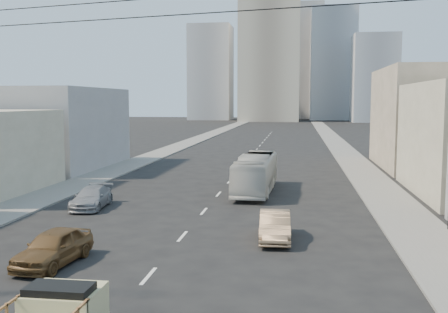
% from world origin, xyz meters
% --- Properties ---
extents(sidewalk_left, '(3.50, 180.00, 0.12)m').
position_xyz_m(sidewalk_left, '(-11.75, 70.00, 0.06)').
color(sidewalk_left, slate).
rests_on(sidewalk_left, ground).
extents(sidewalk_right, '(3.50, 180.00, 0.12)m').
position_xyz_m(sidewalk_right, '(11.75, 70.00, 0.06)').
color(sidewalk_right, slate).
rests_on(sidewalk_right, ground).
extents(lane_dashes, '(0.15, 104.00, 0.01)m').
position_xyz_m(lane_dashes, '(0.00, 53.00, 0.01)').
color(lane_dashes, silver).
rests_on(lane_dashes, ground).
extents(city_bus, '(2.70, 10.17, 2.81)m').
position_xyz_m(city_bus, '(2.59, 27.25, 1.41)').
color(city_bus, '#BABAB6').
rests_on(city_bus, ground).
extents(sedan_brown, '(2.13, 4.44, 1.46)m').
position_xyz_m(sedan_brown, '(-4.24, 8.82, 0.73)').
color(sedan_brown, brown).
rests_on(sedan_brown, ground).
extents(sedan_tan, '(1.64, 4.22, 1.37)m').
position_xyz_m(sedan_tan, '(4.57, 13.96, 0.69)').
color(sedan_tan, '#977758').
rests_on(sedan_tan, ground).
extents(sedan_grey, '(2.18, 4.62, 1.30)m').
position_xyz_m(sedan_grey, '(-7.16, 20.04, 0.65)').
color(sedan_grey, gray).
rests_on(sedan_grey, ground).
extents(overhead_wires, '(23.01, 5.02, 0.72)m').
position_xyz_m(overhead_wires, '(0.00, 1.50, 8.97)').
color(overhead_wires, black).
rests_on(overhead_wires, ground).
extents(bldg_right_far, '(12.00, 16.00, 10.00)m').
position_xyz_m(bldg_right_far, '(20.00, 44.00, 5.00)').
color(bldg_right_far, gray).
rests_on(bldg_right_far, ground).
extents(bldg_left_far, '(12.00, 16.00, 8.00)m').
position_xyz_m(bldg_left_far, '(-19.50, 39.00, 4.00)').
color(bldg_left_far, gray).
rests_on(bldg_left_far, ground).
extents(high_rise_tower, '(20.00, 20.00, 60.00)m').
position_xyz_m(high_rise_tower, '(-4.00, 170.00, 30.00)').
color(high_rise_tower, gray).
rests_on(high_rise_tower, ground).
extents(midrise_ne, '(16.00, 16.00, 40.00)m').
position_xyz_m(midrise_ne, '(18.00, 185.00, 20.00)').
color(midrise_ne, '#97999F').
rests_on(midrise_ne, ground).
extents(midrise_nw, '(15.00, 15.00, 34.00)m').
position_xyz_m(midrise_nw, '(-26.00, 180.00, 17.00)').
color(midrise_nw, '#97999F').
rests_on(midrise_nw, ground).
extents(midrise_back, '(18.00, 18.00, 44.00)m').
position_xyz_m(midrise_back, '(6.00, 200.00, 22.00)').
color(midrise_back, gray).
rests_on(midrise_back, ground).
extents(midrise_east, '(14.00, 14.00, 28.00)m').
position_xyz_m(midrise_east, '(30.00, 165.00, 14.00)').
color(midrise_east, '#97999F').
rests_on(midrise_east, ground).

